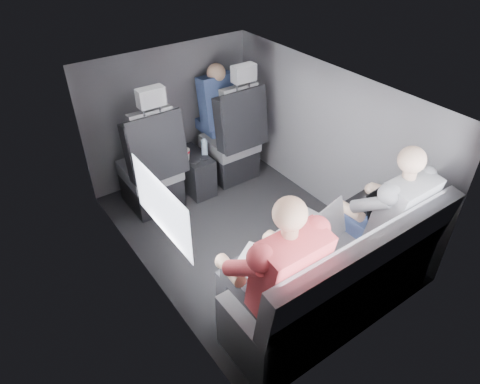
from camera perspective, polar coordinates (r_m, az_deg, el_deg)
floor at (r=3.84m, az=0.74°, el=-5.72°), size 2.60×2.60×0.00m
ceiling at (r=3.11m, az=0.93°, el=13.24°), size 2.60×2.60×0.00m
panel_left at (r=3.08m, az=-12.85°, el=-2.59°), size 0.02×2.60×1.35m
panel_right at (r=3.95m, az=11.50°, el=6.83°), size 0.02×2.60×1.35m
panel_front at (r=4.41m, az=-9.33°, el=10.25°), size 1.80×0.02×1.35m
panel_back at (r=2.72m, az=17.36°, el=-9.60°), size 1.80×0.02×1.35m
side_window at (r=2.73m, az=-10.46°, el=-1.95°), size 0.02×0.75×0.42m
seatbelt at (r=4.07m, az=0.40°, el=10.45°), size 0.35×0.11×0.59m
front_seat_left at (r=4.01m, az=-11.57°, el=2.72°), size 0.52×0.58×1.26m
front_seat_right at (r=4.38m, az=-0.92°, el=6.50°), size 0.52×0.58×1.26m
center_console at (r=4.31m, az=-6.13°, el=2.66°), size 0.24×0.48×0.41m
rear_bench at (r=3.08m, az=12.75°, el=-11.98°), size 1.60×0.57×0.92m
soda_cup at (r=4.10m, az=-7.27°, el=5.04°), size 0.08×0.08×0.26m
water_bottle at (r=4.16m, az=-4.76°, el=5.93°), size 0.06×0.06×0.17m
laptop_white at (r=2.70m, az=2.77°, el=-9.28°), size 0.38×0.42×0.23m
laptop_silver at (r=2.96m, az=9.81°, el=-4.81°), size 0.45×0.43×0.28m
laptop_black at (r=3.31m, az=16.87°, el=-1.30°), size 0.31×0.29×0.21m
passenger_rear_left at (r=2.62m, az=4.39°, el=-10.82°), size 0.53×0.65×1.27m
passenger_rear_right at (r=3.22m, az=18.53°, el=-2.86°), size 0.50×0.62×1.23m
passenger_front_right at (r=4.41m, az=-3.04°, el=11.65°), size 0.37×0.37×0.72m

